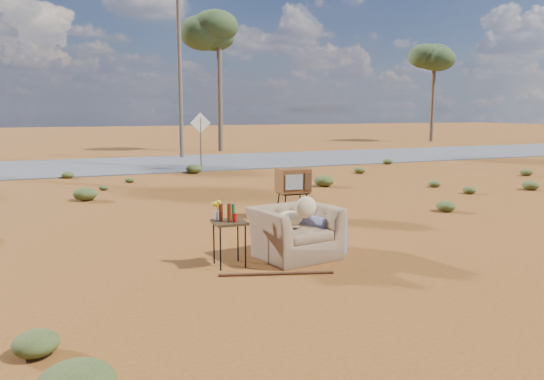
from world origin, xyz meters
name	(u,v)px	position (x,y,z in m)	size (l,w,h in m)	color
ground	(301,250)	(0.00, 0.00, 0.00)	(140.00, 140.00, 0.00)	brown
highway	(149,164)	(0.00, 15.00, 0.02)	(140.00, 7.00, 0.04)	#565659
armchair	(300,225)	(-0.16, -0.29, 0.50)	(1.52, 1.13, 1.06)	brown
tv_unit	(293,181)	(1.02, 2.55, 0.78)	(0.67, 0.55, 1.05)	black
side_table	(227,219)	(-1.38, -0.35, 0.70)	(0.48, 0.48, 0.95)	#3C2A15
rusty_bar	(276,274)	(-0.89, -1.06, 0.02)	(0.04, 0.04, 1.62)	#512C15
road_sign	(201,131)	(1.50, 12.00, 1.50)	(0.78, 0.06, 2.19)	brown
eucalyptus_center	(219,33)	(5.00, 21.00, 6.43)	(3.20, 3.20, 7.60)	brown
eucalyptus_right	(434,59)	(22.00, 24.00, 5.94)	(3.20, 3.20, 7.10)	brown
utility_pole_center	(180,70)	(2.00, 17.50, 4.15)	(1.40, 0.20, 8.00)	brown
scrub_patch	(188,202)	(-0.82, 4.41, 0.14)	(17.49, 8.07, 0.33)	#455324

